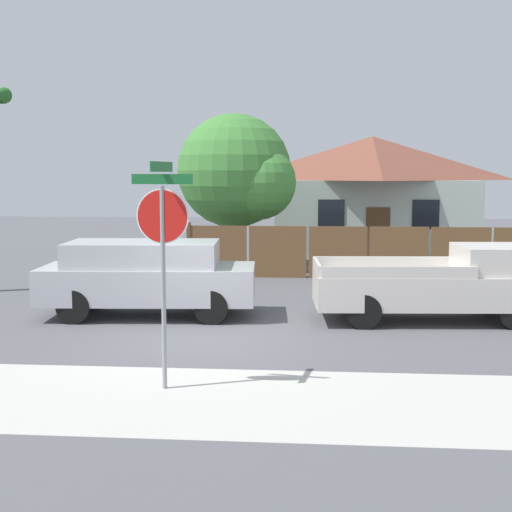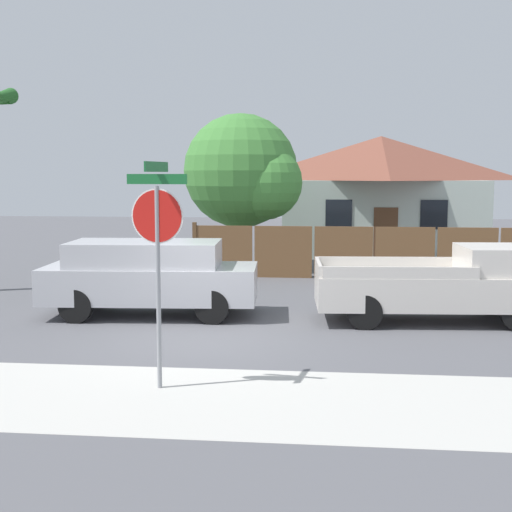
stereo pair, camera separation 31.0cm
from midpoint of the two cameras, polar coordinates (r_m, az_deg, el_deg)
The scene contains 8 objects.
ground_plane at distance 14.05m, azimuth -4.99°, elevation -6.78°, with size 80.00×80.00×0.00m, color #56565B.
sidewalk_strip at distance 10.65m, azimuth -8.36°, elevation -11.17°, with size 36.00×3.20×0.01m.
wooden_fence at distance 22.46m, azimuth 10.97°, elevation 0.24°, with size 13.29×0.12×1.73m.
house at distance 30.76m, azimuth 8.94°, elevation 5.11°, with size 8.48×7.55×4.84m.
oak_tree at distance 24.26m, azimuth -1.71°, elevation 6.62°, with size 4.06×3.86×5.29m.
red_suv at distance 16.46m, azimuth -9.23°, elevation -1.54°, with size 4.95×2.27×1.72m.
orange_pickup at distance 16.21m, azimuth 14.13°, elevation -2.19°, with size 5.25×2.26×1.68m.
stop_sign at distance 10.66m, azimuth -8.31°, elevation 1.70°, with size 0.94×0.85×3.42m.
Camera 1 is at (2.21, -13.48, 3.23)m, focal length 50.00 mm.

